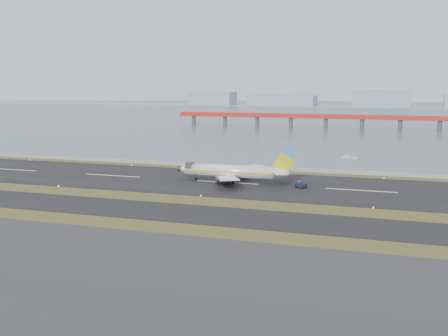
{
  "coord_description": "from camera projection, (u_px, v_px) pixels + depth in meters",
  "views": [
    {
      "loc": [
        53.91,
        -130.31,
        30.09
      ],
      "look_at": [
        1.62,
        22.0,
        5.79
      ],
      "focal_mm": 45.0,
      "sensor_mm": 36.0,
      "label": 1
    }
  ],
  "objects": [
    {
      "name": "taxiway_strip",
      "position": [
        171.0,
        212.0,
        132.44
      ],
      "size": [
        1000.0,
        18.0,
        0.1
      ],
      "primitive_type": "cube",
      "color": "black",
      "rests_on": "ground"
    },
    {
      "name": "seawall",
      "position": [
        254.0,
        167.0,
        199.71
      ],
      "size": [
        1000.0,
        2.5,
        1.0
      ],
      "primitive_type": "cube",
      "color": "gray",
      "rests_on": "ground"
    },
    {
      "name": "pushback_tug",
      "position": [
        301.0,
        185.0,
        162.5
      ],
      "size": [
        3.49,
        2.47,
        2.03
      ],
      "rotation": [
        0.0,
        0.0,
        -0.22
      ],
      "color": "#121832",
      "rests_on": "ground"
    },
    {
      "name": "apron_strip",
      "position": [
        63.0,
        268.0,
        92.22
      ],
      "size": [
        1000.0,
        50.0,
        0.1
      ],
      "primitive_type": "cube",
      "color": "#323235",
      "rests_on": "ground"
    },
    {
      "name": "ground",
      "position": [
        190.0,
        202.0,
        143.67
      ],
      "size": [
        1000.0,
        1000.0,
        0.0
      ],
      "primitive_type": "plane",
      "color": "#344719",
      "rests_on": "ground"
    },
    {
      "name": "red_pier",
      "position": [
        362.0,
        118.0,
        369.96
      ],
      "size": [
        260.0,
        5.0,
        10.2
      ],
      "color": "red",
      "rests_on": "ground"
    },
    {
      "name": "runway_strip",
      "position": [
        227.0,
        183.0,
        171.72
      ],
      "size": [
        1000.0,
        45.0,
        0.1
      ],
      "primitive_type": "cube",
      "color": "black",
      "rests_on": "ground"
    },
    {
      "name": "bay_water",
      "position": [
        361.0,
        113.0,
        573.87
      ],
      "size": [
        1400.0,
        800.0,
        1.3
      ],
      "primitive_type": "cube",
      "color": "#4A5D69",
      "rests_on": "ground"
    },
    {
      "name": "far_shoreline",
      "position": [
        384.0,
        102.0,
        718.22
      ],
      "size": [
        1400.0,
        80.0,
        60.5
      ],
      "color": "#92A4AD",
      "rests_on": "ground"
    },
    {
      "name": "workboat_near",
      "position": [
        350.0,
        157.0,
        226.37
      ],
      "size": [
        7.2,
        4.0,
        1.67
      ],
      "rotation": [
        0.0,
        0.0,
        -0.28
      ],
      "color": "#BBBBBF",
      "rests_on": "ground"
    },
    {
      "name": "airliner",
      "position": [
        234.0,
        172.0,
        171.34
      ],
      "size": [
        38.52,
        32.89,
        12.8
      ],
      "color": "white",
      "rests_on": "ground"
    }
  ]
}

